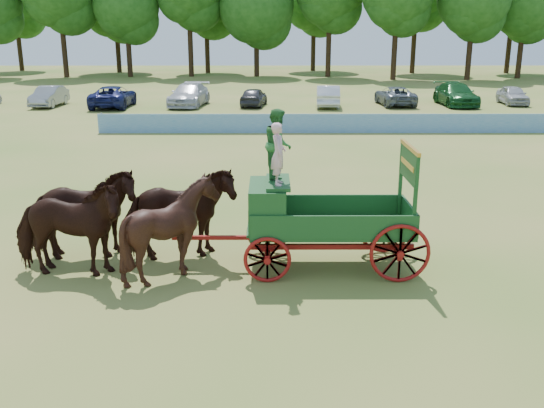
% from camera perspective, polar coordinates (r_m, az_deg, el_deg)
% --- Properties ---
extents(ground, '(160.00, 160.00, 0.00)m').
position_cam_1_polar(ground, '(16.87, 15.41, -3.76)').
color(ground, olive).
rests_on(ground, ground).
extents(horse_lead_left, '(2.82, 1.43, 2.32)m').
position_cam_1_polar(horse_lead_left, '(14.69, -18.70, -2.23)').
color(horse_lead_left, black).
rests_on(horse_lead_left, ground).
extents(horse_lead_right, '(2.91, 1.68, 2.32)m').
position_cam_1_polar(horse_lead_right, '(15.69, -17.47, -0.96)').
color(horse_lead_right, black).
rests_on(horse_lead_right, ground).
extents(horse_wheel_left, '(2.14, 1.91, 2.33)m').
position_cam_1_polar(horse_wheel_left, '(14.12, -9.41, -2.31)').
color(horse_wheel_left, black).
rests_on(horse_wheel_left, ground).
extents(horse_wheel_right, '(2.97, 1.89, 2.32)m').
position_cam_1_polar(horse_wheel_right, '(15.15, -8.77, -0.99)').
color(horse_wheel_right, black).
rests_on(horse_wheel_right, ground).
extents(farm_dray, '(6.00, 2.00, 3.80)m').
position_cam_1_polar(farm_dray, '(14.37, 2.57, 0.29)').
color(farm_dray, '#A31810').
rests_on(farm_dray, ground).
extents(sponsor_banner, '(26.00, 0.08, 1.05)m').
position_cam_1_polar(sponsor_banner, '(33.82, 5.85, 7.55)').
color(sponsor_banner, '#2071B1').
rests_on(sponsor_banner, ground).
extents(parked_cars, '(52.10, 6.84, 1.63)m').
position_cam_1_polar(parked_cars, '(45.63, 6.72, 10.07)').
color(parked_cars, silver).
rests_on(parked_cars, ground).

